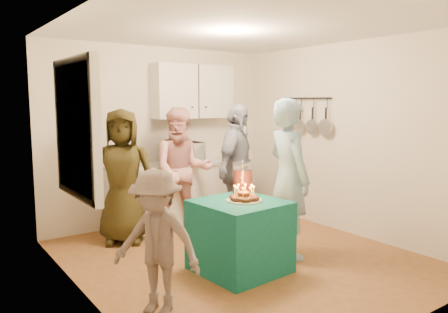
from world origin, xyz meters
TOP-DOWN VIEW (x-y plane):
  - floor at (0.00, 0.00)m, footprint 4.00×4.00m
  - ceiling at (0.00, 0.00)m, footprint 4.00×4.00m
  - back_wall at (0.00, 2.00)m, footprint 3.60×3.60m
  - left_wall at (-1.80, 0.00)m, footprint 4.00×4.00m
  - right_wall at (1.80, 0.00)m, footprint 4.00×4.00m
  - window_night at (-1.77, 0.30)m, footprint 0.04×1.00m
  - counter at (0.20, 1.70)m, footprint 2.20×0.58m
  - countertop at (0.20, 1.70)m, footprint 2.24×0.62m
  - upper_cabinet at (0.50, 1.85)m, footprint 1.30×0.30m
  - pot_rack at (1.72, 0.70)m, footprint 0.12×1.00m
  - microwave at (0.25, 1.70)m, footprint 0.57×0.42m
  - party_table at (-0.25, -0.29)m, footprint 0.91×0.91m
  - donut_cake at (-0.21, -0.32)m, footprint 0.38×0.38m
  - punch_jar at (-0.02, -0.04)m, footprint 0.22×0.22m
  - man_birthday at (0.48, -0.26)m, footprint 0.56×0.74m
  - woman_back_left at (-0.88, 1.33)m, footprint 1.00×0.88m
  - woman_back_center at (-0.04, 1.28)m, footprint 1.03×0.94m
  - woman_back_right at (0.50, 0.76)m, footprint 1.11×0.93m
  - child_near_left at (-1.40, -0.63)m, footprint 0.84×0.92m

SIDE VIEW (x-z plane):
  - floor at x=0.00m, z-range 0.00..0.00m
  - party_table at x=-0.25m, z-range 0.00..0.76m
  - counter at x=0.20m, z-range 0.00..0.86m
  - child_near_left at x=-1.40m, z-range 0.00..1.24m
  - donut_cake at x=-0.21m, z-range 0.76..0.94m
  - woman_back_left at x=-0.88m, z-range 0.00..1.72m
  - woman_back_center at x=-0.04m, z-range 0.00..1.72m
  - countertop at x=0.20m, z-range 0.86..0.91m
  - woman_back_right at x=0.50m, z-range 0.00..1.78m
  - man_birthday at x=0.48m, z-range 0.00..1.84m
  - punch_jar at x=-0.02m, z-range 0.76..1.10m
  - microwave at x=0.25m, z-range 0.91..1.20m
  - back_wall at x=0.00m, z-range 1.30..1.30m
  - left_wall at x=-1.80m, z-range 1.30..1.30m
  - right_wall at x=1.80m, z-range 1.30..1.30m
  - window_night at x=-1.77m, z-range 0.95..2.15m
  - pot_rack at x=1.72m, z-range 1.30..1.90m
  - upper_cabinet at x=0.50m, z-range 1.55..2.35m
  - ceiling at x=0.00m, z-range 2.60..2.60m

